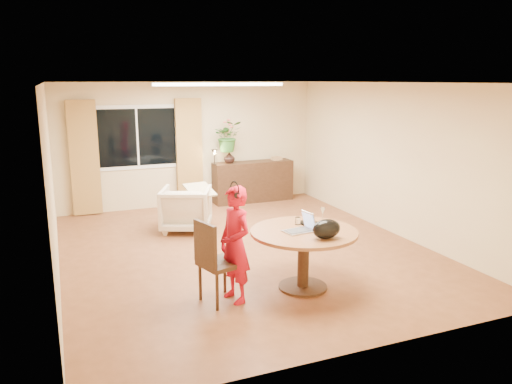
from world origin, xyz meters
The scene contains 24 objects.
floor centered at (0.00, 0.00, 0.00)m, with size 6.50×6.50×0.00m, color brown.
ceiling centered at (0.00, 0.00, 2.60)m, with size 6.50×6.50×0.00m, color white.
wall_back centered at (0.00, 3.25, 1.30)m, with size 5.50×5.50×0.00m, color tan.
wall_left centered at (-2.75, 0.00, 1.30)m, with size 6.50×6.50×0.00m, color tan.
wall_right centered at (2.75, 0.00, 1.30)m, with size 6.50×6.50×0.00m, color tan.
window centered at (-1.10, 3.23, 1.50)m, with size 1.70×0.03×1.30m.
curtain_left centered at (-2.15, 3.15, 1.15)m, with size 0.55×0.08×2.25m, color olive.
curtain_right centered at (-0.05, 3.15, 1.15)m, with size 0.55×0.08×2.25m, color olive.
ceiling_panel centered at (0.00, 1.20, 2.57)m, with size 2.20×0.35×0.05m, color white.
dining_table centered at (0.18, -1.65, 0.61)m, with size 1.37×1.37×0.78m.
dining_chair centered at (-0.93, -1.62, 0.52)m, with size 0.50×0.45×1.03m, color black, non-canonical shape.
child centered at (-0.75, -1.66, 0.71)m, with size 0.34×0.52×1.43m, color red.
laptop centered at (0.08, -1.67, 0.90)m, with size 0.37×0.25×0.25m, color #B7B7BC, non-canonical shape.
tumbler centered at (0.22, -1.38, 0.83)m, with size 0.07×0.07×0.10m, color white, non-canonical shape.
wine_glass centered at (0.56, -1.44, 0.89)m, with size 0.08×0.08×0.22m, color white, non-canonical shape.
pot_lid centered at (0.37, -1.40, 0.80)m, with size 0.24×0.24×0.04m, color white, non-canonical shape.
handbag centered at (0.27, -2.04, 0.90)m, with size 0.36×0.21×0.24m, color black, non-canonical shape.
armchair centered at (-0.58, 1.41, 0.39)m, with size 0.84×0.86×0.79m, color beige.
throw centered at (-0.33, 1.40, 0.80)m, with size 0.45×0.55×0.03m, color beige, non-canonical shape.
sideboard centered at (1.33, 3.01, 0.44)m, with size 1.77×0.43×0.89m, color black.
vase centered at (0.79, 3.01, 1.01)m, with size 0.24×0.24×0.25m, color black.
bouquet centered at (0.77, 3.01, 1.46)m, with size 0.59×0.51×0.66m, color #346C28.
book_stack centered at (1.90, 3.01, 0.93)m, with size 0.22×0.16×0.09m, color #92654A, non-canonical shape.
desk_lamp centered at (0.44, 2.96, 1.05)m, with size 0.14×0.14×0.34m, color black, non-canonical shape.
Camera 1 is at (-2.66, -7.03, 2.64)m, focal length 35.00 mm.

